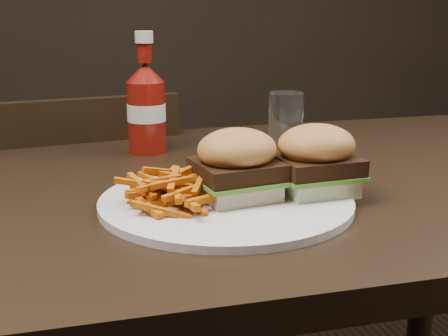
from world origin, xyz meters
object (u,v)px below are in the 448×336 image
object	(u,v)px
dining_table	(264,188)
tumbler	(286,120)
plate	(226,202)
ketchup_bottle	(147,120)
chair_far	(84,260)

from	to	relation	value
dining_table	tumbler	bearing A→B (deg)	59.42
tumbler	dining_table	bearing A→B (deg)	-120.58
plate	ketchup_bottle	distance (m)	0.34
chair_far	ketchup_bottle	distance (m)	0.49
plate	tumbler	xyz separation A→B (m)	(0.19, 0.29, 0.05)
dining_table	tumbler	size ratio (longest dim) A/B	11.92
dining_table	chair_far	size ratio (longest dim) A/B	3.17
ketchup_bottle	tumbler	distance (m)	0.25
chair_far	dining_table	bearing A→B (deg)	111.21
plate	tumbler	distance (m)	0.35
plate	tumbler	bearing A→B (deg)	56.13
dining_table	ketchup_bottle	world-z (taller)	ketchup_bottle
tumbler	plate	bearing A→B (deg)	-123.87
plate	ketchup_bottle	world-z (taller)	ketchup_bottle
dining_table	ketchup_bottle	size ratio (longest dim) A/B	8.85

